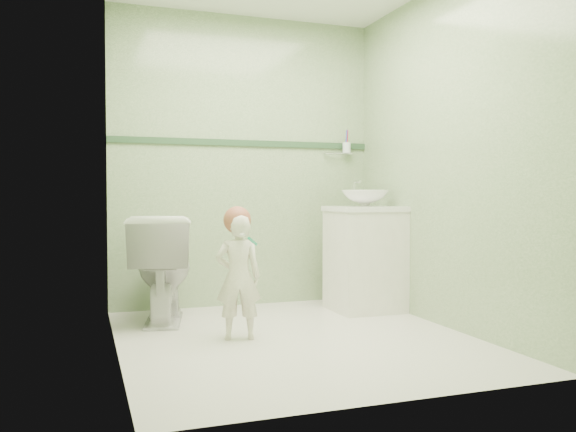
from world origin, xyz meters
name	(u,v)px	position (x,y,z in m)	size (l,w,h in m)	color
ground	(296,338)	(0.00, 0.00, 0.00)	(2.50, 2.50, 0.00)	silver
room_shell	(296,151)	(0.00, 0.00, 1.20)	(2.50, 2.54, 2.40)	#89A978
trim_stripe	(245,143)	(0.00, 1.24, 1.35)	(2.20, 0.02, 0.05)	#2C4C30
vanity	(365,260)	(0.84, 0.70, 0.40)	(0.52, 0.50, 0.80)	silver
counter	(365,209)	(0.84, 0.70, 0.81)	(0.54, 0.52, 0.04)	white
basin	(365,198)	(0.84, 0.70, 0.89)	(0.37, 0.37, 0.13)	white
faucet	(355,188)	(0.84, 0.89, 0.97)	(0.03, 0.13, 0.18)	silver
cup_holder	(346,148)	(0.89, 1.18, 1.33)	(0.26, 0.07, 0.21)	silver
toilet	(162,268)	(-0.74, 0.80, 0.39)	(0.43, 0.76, 0.78)	white
toddler	(238,277)	(-0.35, 0.11, 0.40)	(0.29, 0.19, 0.79)	beige
hair_cap	(237,220)	(-0.35, 0.13, 0.76)	(0.18, 0.18, 0.18)	#9E543D
teal_toothbrush	(251,241)	(-0.30, -0.03, 0.64)	(0.11, 0.14, 0.08)	#179768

